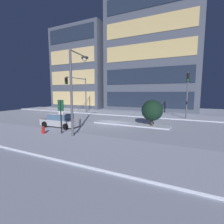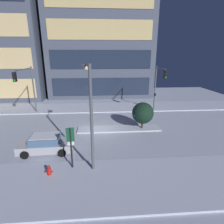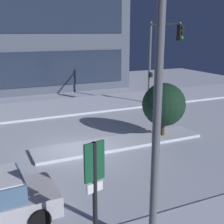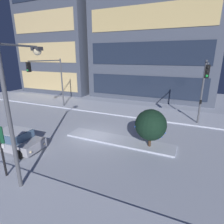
{
  "view_description": "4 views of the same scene",
  "coord_description": "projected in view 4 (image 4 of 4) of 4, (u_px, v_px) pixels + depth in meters",
  "views": [
    {
      "loc": [
        8.35,
        -17.77,
        3.82
      ],
      "look_at": [
        -0.92,
        1.83,
        1.16
      ],
      "focal_mm": 25.67,
      "sensor_mm": 36.0,
      "label": 1
    },
    {
      "loc": [
        0.21,
        -18.39,
        7.82
      ],
      "look_at": [
        1.65,
        1.4,
        1.59
      ],
      "focal_mm": 29.18,
      "sensor_mm": 36.0,
      "label": 2
    },
    {
      "loc": [
        -4.08,
        -12.95,
        5.6
      ],
      "look_at": [
        2.47,
        1.37,
        1.37
      ],
      "focal_mm": 47.74,
      "sensor_mm": 36.0,
      "label": 3
    },
    {
      "loc": [
        7.36,
        -12.67,
        6.69
      ],
      "look_at": [
        1.41,
        0.71,
        2.21
      ],
      "focal_mm": 29.28,
      "sensor_mm": 36.0,
      "label": 4
    }
  ],
  "objects": [
    {
      "name": "office_tower_main",
      "position": [
        156.0,
        23.0,
        29.67
      ],
      "size": [
        19.31,
        11.58,
        23.62
      ],
      "color": "#4C5466",
      "rests_on": "ground"
    },
    {
      "name": "decorated_tree_median",
      "position": [
        151.0,
        125.0,
        13.41
      ],
      "size": [
        2.32,
        2.32,
        3.02
      ],
      "color": "#473323",
      "rests_on": "ground"
    },
    {
      "name": "ground",
      "position": [
        94.0,
        136.0,
        15.89
      ],
      "size": [
        52.0,
        52.0,
        0.0
      ],
      "primitive_type": "plane",
      "color": "silver"
    },
    {
      "name": "parking_info_sign",
      "position": [
        1.0,
        146.0,
        9.91
      ],
      "size": [
        0.55,
        0.18,
        3.16
      ],
      "rotation": [
        0.0,
        0.0,
        1.8
      ],
      "color": "black",
      "rests_on": "ground"
    },
    {
      "name": "traffic_light_corner_far_right",
      "position": [
        204.0,
        84.0,
        16.23
      ],
      "size": [
        0.32,
        4.01,
        6.37
      ],
      "rotation": [
        0.0,
        0.0,
        -1.57
      ],
      "color": "#565960",
      "rests_on": "ground"
    },
    {
      "name": "median_strip",
      "position": [
        119.0,
        140.0,
        15.01
      ],
      "size": [
        9.0,
        1.8,
        0.14
      ],
      "primitive_type": "cube",
      "color": "silver",
      "rests_on": "ground"
    },
    {
      "name": "car_near",
      "position": [
        14.0,
        140.0,
        13.59
      ],
      "size": [
        4.51,
        2.26,
        1.49
      ],
      "rotation": [
        0.0,
        0.0,
        0.04
      ],
      "color": "#B7B7C1",
      "rests_on": "ground"
    },
    {
      "name": "curb_strip_far",
      "position": [
        127.0,
        110.0,
        23.52
      ],
      "size": [
        52.0,
        5.2,
        0.14
      ],
      "primitive_type": "cube",
      "color": "silver",
      "rests_on": "ground"
    },
    {
      "name": "office_tower_secondary",
      "position": [
        66.0,
        40.0,
        35.99
      ],
      "size": [
        13.88,
        11.9,
        19.46
      ],
      "color": "#4C5466",
      "rests_on": "ground"
    },
    {
      "name": "street_lamp_arched",
      "position": [
        19.0,
        96.0,
        9.0
      ],
      "size": [
        0.76,
        2.88,
        7.33
      ],
      "rotation": [
        0.0,
        0.0,
        1.72
      ],
      "color": "#565960",
      "rests_on": "ground"
    },
    {
      "name": "traffic_light_corner_far_left",
      "position": [
        50.0,
        75.0,
        22.12
      ],
      "size": [
        0.32,
        5.55,
        6.4
      ],
      "rotation": [
        0.0,
        0.0,
        -1.57
      ],
      "color": "#565960",
      "rests_on": "ground"
    }
  ]
}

